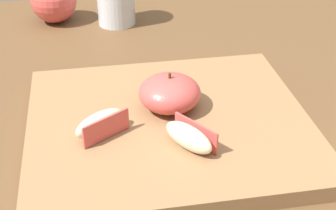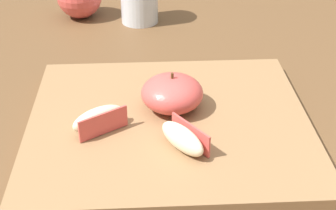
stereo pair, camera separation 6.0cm
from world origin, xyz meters
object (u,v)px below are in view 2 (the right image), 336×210
at_px(cutting_board, 168,126).
at_px(apple_wedge_front, 183,138).
at_px(apple_wedge_right, 99,119).
at_px(apple_half_skin_up, 172,93).

height_order(cutting_board, apple_wedge_front, apple_wedge_front).
height_order(cutting_board, apple_wedge_right, apple_wedge_right).
relative_size(apple_half_skin_up, apple_wedge_right, 1.15).
bearing_deg(apple_wedge_right, apple_wedge_front, -24.11).
height_order(cutting_board, apple_half_skin_up, apple_half_skin_up).
bearing_deg(cutting_board, apple_wedge_front, -77.63).
height_order(apple_half_skin_up, apple_wedge_front, apple_half_skin_up).
height_order(apple_half_skin_up, apple_wedge_right, apple_half_skin_up).
distance_m(cutting_board, apple_wedge_right, 0.09).
xyz_separation_m(cutting_board, apple_half_skin_up, (0.01, 0.03, 0.03)).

